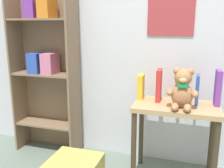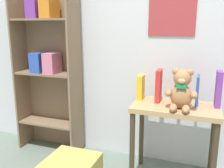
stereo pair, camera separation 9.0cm
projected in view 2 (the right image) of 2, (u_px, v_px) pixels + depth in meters
The scene contains 9 objects.
wall_back at pixel (149, 19), 2.09m from camera, with size 4.80×0.07×2.50m.
bookshelf_side at pixel (49, 64), 2.36m from camera, with size 0.61×0.24×1.53m.
display_table at pixel (175, 120), 1.87m from camera, with size 0.63×0.37×0.62m.
teddy_bear at pixel (181, 91), 1.74m from camera, with size 0.22×0.20×0.29m.
book_standing_yellow at pixel (141, 87), 1.99m from camera, with size 0.04×0.11×0.20m, color gold.
book_standing_red at pixel (159, 86), 1.93m from camera, with size 0.04×0.14×0.25m, color red.
book_standing_orange at pixel (178, 88), 1.90m from camera, with size 0.03×0.15×0.23m, color orange.
book_standing_blue at pixel (197, 90), 1.84m from camera, with size 0.02×0.14×0.22m, color #2D51B7.
book_standing_purple at pixel (218, 89), 1.80m from camera, with size 0.04×0.12×0.26m, color purple.
Camera 2 is at (0.44, -0.76, 1.20)m, focal length 40.00 mm.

